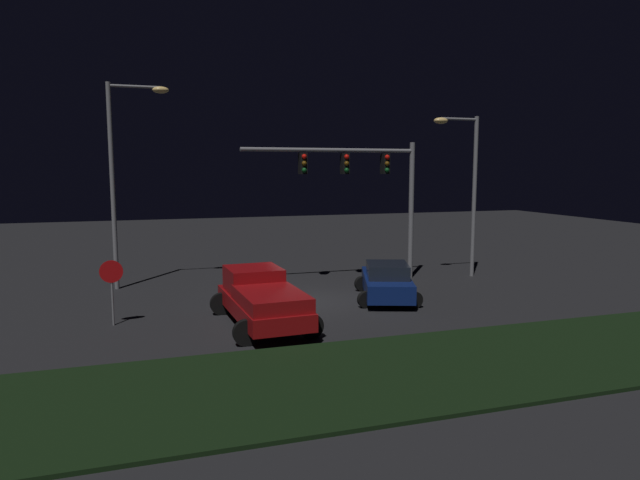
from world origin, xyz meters
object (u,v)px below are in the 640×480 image
Objects in this scene: street_lamp_right at (466,177)px; car_sedan at (387,281)px; traffic_signal_gantry at (364,177)px; pickup_truck at (261,296)px; street_lamp_left at (123,162)px; stop_sign at (112,280)px.

car_sedan is at bearing -149.49° from street_lamp_right.
pickup_truck is at bearing -136.15° from traffic_signal_gantry.
car_sedan is 0.57× the size of traffic_signal_gantry.
traffic_signal_gantry is at bearing 11.10° from car_sedan.
street_lamp_right reaches higher than car_sedan.
street_lamp_left reaches higher than car_sedan.
pickup_truck is at bearing 129.83° from car_sedan.
car_sedan is 12.39m from street_lamp_left.
street_lamp_left reaches higher than street_lamp_right.
street_lamp_left is at bearing 27.10° from pickup_truck.
traffic_signal_gantry is at bearing -48.97° from pickup_truck.
stop_sign is at bearing -157.59° from traffic_signal_gantry.
street_lamp_right reaches higher than stop_sign.
pickup_truck is 13.08m from street_lamp_right.
street_lamp_right reaches higher than pickup_truck.
street_lamp_left is 15.80m from street_lamp_right.
street_lamp_right is 3.47× the size of stop_sign.
car_sedan is at bearing -98.21° from traffic_signal_gantry.
street_lamp_right is at bearing -67.09° from pickup_truck.
street_lamp_left is at bearing 80.42° from car_sedan.
street_lamp_right is at bearing -40.18° from car_sedan.
stop_sign is (-10.40, -0.69, 0.82)m from car_sedan.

